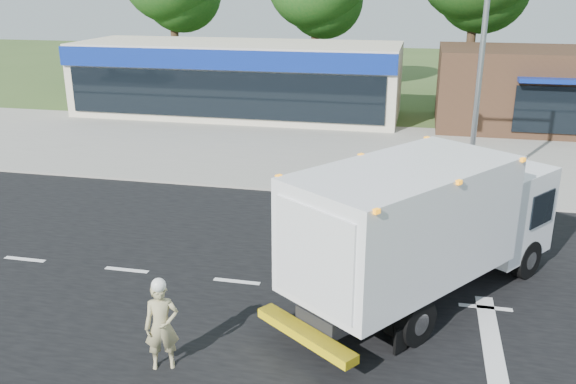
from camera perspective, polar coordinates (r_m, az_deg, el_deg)
name	(u,v)px	position (r m, az deg, el deg)	size (l,w,h in m)	color
ground	(356,294)	(14.99, 6.37, -9.51)	(120.00, 120.00, 0.00)	#385123
road_asphalt	(356,294)	(14.98, 6.37, -9.49)	(60.00, 14.00, 0.02)	black
sidewalk	(381,187)	(22.50, 8.72, 0.48)	(60.00, 2.40, 0.12)	gray
parking_apron	(391,148)	(28.07, 9.58, 4.05)	(60.00, 9.00, 0.02)	gray
lane_markings	(411,330)	(13.76, 11.46, -12.52)	(55.20, 7.00, 0.01)	silver
ems_box_truck	(426,221)	(14.17, 12.81, -2.68)	(6.60, 7.74, 3.48)	black
emergency_worker	(162,325)	(12.14, -11.74, -12.05)	(0.77, 0.65, 1.92)	tan
retail_strip_mall	(237,79)	(34.98, -4.75, 10.53)	(18.00, 6.20, 4.00)	beige
brown_storefront	(538,89)	(34.00, 22.38, 8.92)	(10.00, 6.70, 4.00)	#382316
traffic_signal_pole	(461,55)	(20.88, 15.87, 12.25)	(3.51, 0.25, 8.00)	gray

